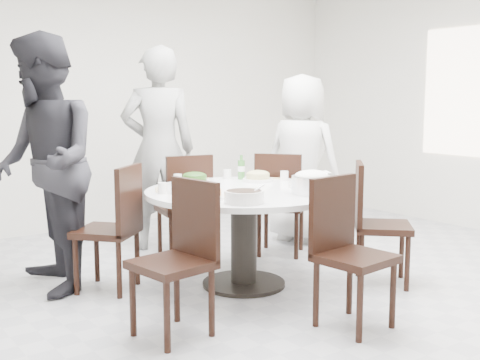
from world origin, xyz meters
TOP-DOWN VIEW (x-y plane):
  - floor at (0.00, 0.00)m, footprint 6.00×6.00m
  - wall_back at (0.00, 3.00)m, footprint 6.00×0.01m
  - dining_table at (-0.24, 0.31)m, footprint 1.50×1.50m
  - chair_ne at (0.60, 0.87)m, footprint 0.59×0.59m
  - chair_n at (-0.21, 1.27)m, footprint 0.50×0.50m
  - chair_nw at (-1.13, 0.83)m, footprint 0.59×0.59m
  - chair_sw at (-1.19, -0.24)m, footprint 0.48×0.48m
  - chair_s at (-0.18, -0.79)m, footprint 0.46×0.46m
  - chair_se at (0.66, -0.29)m, footprint 0.59×0.59m
  - diner_right at (1.09, 1.12)m, footprint 0.77×0.95m
  - diner_middle at (-0.20, 1.72)m, footprint 0.83×0.71m
  - diner_left at (-1.51, 1.06)m, footprint 0.84×1.02m
  - dish_greens at (-0.36, 0.81)m, footprint 0.25×0.25m
  - dish_pale at (0.12, 0.60)m, footprint 0.25×0.25m
  - dish_orange at (-0.66, 0.45)m, footprint 0.25×0.25m
  - dish_redbrown at (0.23, 0.11)m, footprint 0.29×0.29m
  - dish_tofu at (-0.69, 0.14)m, footprint 0.26×0.26m
  - rice_bowl at (0.05, -0.13)m, footprint 0.30×0.30m
  - soup_bowl at (-0.57, -0.14)m, footprint 0.27×0.27m
  - beverage_bottle at (0.09, 0.79)m, footprint 0.06×0.06m
  - tea_cups at (-0.24, 0.94)m, footprint 0.07×0.07m
  - chopsticks at (-0.21, 0.97)m, footprint 0.24×0.04m

SIDE VIEW (x-z plane):
  - floor at x=0.00m, z-range -0.01..0.01m
  - dining_table at x=-0.24m, z-range 0.00..0.75m
  - chair_ne at x=0.60m, z-range 0.00..0.95m
  - chair_n at x=-0.21m, z-range 0.00..0.95m
  - chair_nw at x=-1.13m, z-range 0.00..0.95m
  - chair_sw at x=-1.19m, z-range 0.00..0.95m
  - chair_s at x=-0.18m, z-range 0.00..0.95m
  - chair_se at x=0.66m, z-range 0.00..0.95m
  - chopsticks at x=-0.21m, z-range 0.75..0.76m
  - dish_greens at x=-0.36m, z-range 0.75..0.82m
  - dish_orange at x=-0.66m, z-range 0.75..0.82m
  - dish_tofu at x=-0.69m, z-range 0.75..0.82m
  - dish_pale at x=0.12m, z-range 0.75..0.82m
  - dish_redbrown at x=0.23m, z-range 0.75..0.82m
  - tea_cups at x=-0.24m, z-range 0.75..0.83m
  - soup_bowl at x=-0.57m, z-range 0.75..0.83m
  - rice_bowl at x=0.05m, z-range 0.75..0.88m
  - diner_right at x=1.09m, z-range 0.00..1.67m
  - beverage_bottle at x=0.09m, z-range 0.75..0.96m
  - diner_middle at x=-0.20m, z-range 0.00..1.92m
  - diner_left at x=-1.51m, z-range 0.00..1.92m
  - wall_back at x=0.00m, z-range 0.00..2.80m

